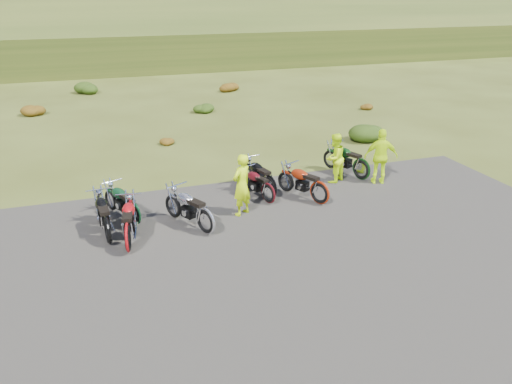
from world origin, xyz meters
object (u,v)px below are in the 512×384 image
object	(u,v)px
motorcycle_0	(109,244)
person_middle	(242,186)
motorcycle_3	(206,234)
motorcycle_7	(360,180)

from	to	relation	value
motorcycle_0	person_middle	world-z (taller)	person_middle
person_middle	motorcycle_0	bearing A→B (deg)	-22.90
motorcycle_3	motorcycle_7	xyz separation A→B (m)	(6.16, 2.33, 0.00)
motorcycle_3	motorcycle_0	bearing A→B (deg)	56.47
motorcycle_7	person_middle	world-z (taller)	person_middle
motorcycle_0	motorcycle_3	xyz separation A→B (m)	(2.58, -0.30, 0.00)
motorcycle_0	motorcycle_7	distance (m)	8.97
motorcycle_3	person_middle	bearing A→B (deg)	-82.52
motorcycle_0	motorcycle_3	world-z (taller)	motorcycle_3
motorcycle_0	person_middle	distance (m)	4.06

